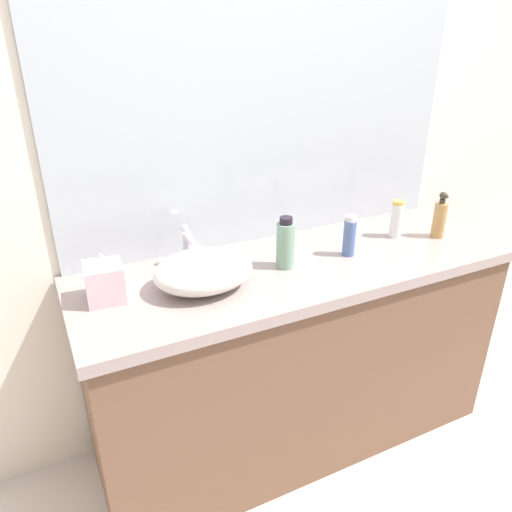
# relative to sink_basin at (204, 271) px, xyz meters

# --- Properties ---
(ground_plane) EXTENTS (6.00, 6.00, 0.02)m
(ground_plane) POSITION_rel_sink_basin_xyz_m (0.40, -0.38, -0.95)
(ground_plane) COLOR beige
(ground_plane) RESTS_ON ground
(bathroom_wall_rear) EXTENTS (6.00, 0.06, 2.60)m
(bathroom_wall_rear) POSITION_rel_sink_basin_xyz_m (0.40, 0.35, 0.36)
(bathroom_wall_rear) COLOR silver
(bathroom_wall_rear) RESTS_ON ground
(vanity_counter) EXTENTS (1.73, 0.58, 0.88)m
(vanity_counter) POSITION_rel_sink_basin_xyz_m (0.40, 0.02, -0.50)
(vanity_counter) COLOR brown
(vanity_counter) RESTS_ON ground
(wall_mirror_panel) EXTENTS (1.68, 0.01, 0.94)m
(wall_mirror_panel) POSITION_rel_sink_basin_xyz_m (0.40, 0.31, 0.41)
(wall_mirror_panel) COLOR #B2BCC6
(wall_mirror_panel) RESTS_ON vanity_counter
(sink_basin) EXTENTS (0.35, 0.28, 0.13)m
(sink_basin) POSITION_rel_sink_basin_xyz_m (0.00, 0.00, 0.00)
(sink_basin) COLOR silver
(sink_basin) RESTS_ON vanity_counter
(faucet) EXTENTS (0.03, 0.13, 0.17)m
(faucet) POSITION_rel_sink_basin_xyz_m (0.00, 0.16, 0.03)
(faucet) COLOR silver
(faucet) RESTS_ON vanity_counter
(soap_dispenser) EXTENTS (0.05, 0.05, 0.20)m
(soap_dispenser) POSITION_rel_sink_basin_xyz_m (1.06, -0.02, 0.02)
(soap_dispenser) COLOR #B2854A
(soap_dispenser) RESTS_ON vanity_counter
(lotion_bottle) EXTENTS (0.05, 0.05, 0.16)m
(lotion_bottle) POSITION_rel_sink_basin_xyz_m (0.61, -0.00, 0.02)
(lotion_bottle) COLOR #4C68A0
(lotion_bottle) RESTS_ON vanity_counter
(perfume_bottle) EXTENTS (0.07, 0.07, 0.20)m
(perfume_bottle) POSITION_rel_sink_basin_xyz_m (0.33, 0.02, 0.03)
(perfume_bottle) COLOR gray
(perfume_bottle) RESTS_ON vanity_counter
(spray_can) EXTENTS (0.05, 0.05, 0.16)m
(spray_can) POSITION_rel_sink_basin_xyz_m (0.90, 0.06, 0.02)
(spray_can) COLOR white
(spray_can) RESTS_ON vanity_counter
(tissue_box) EXTENTS (0.13, 0.13, 0.17)m
(tissue_box) POSITION_rel_sink_basin_xyz_m (-0.32, 0.06, 0.01)
(tissue_box) COLOR beige
(tissue_box) RESTS_ON vanity_counter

